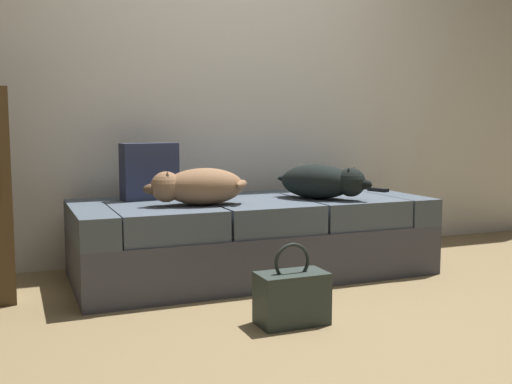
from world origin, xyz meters
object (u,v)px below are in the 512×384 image
at_px(dog_tan, 198,186).
at_px(throw_pillow, 150,171).
at_px(couch, 253,237).
at_px(dog_dark, 323,182).
at_px(tv_remote, 378,190).
at_px(handbag, 292,297).

bearing_deg(dog_tan, throw_pillow, 117.63).
xyz_separation_m(couch, throw_pillow, (-0.58, 0.24, 0.40)).
relative_size(couch, dog_dark, 3.87).
bearing_deg(throw_pillow, tv_remote, -5.68).
distance_m(couch, dog_dark, 0.54).
xyz_separation_m(dog_dark, throw_pillow, (-0.98, 0.38, 0.06)).
distance_m(dog_tan, tv_remote, 1.36).
bearing_deg(throw_pillow, couch, -22.54).
height_order(dog_tan, tv_remote, dog_tan).
xyz_separation_m(tv_remote, handbag, (-1.14, -1.01, -0.35)).
height_order(dog_tan, dog_dark, dog_dark).
distance_m(tv_remote, handbag, 1.56).
relative_size(couch, handbag, 5.62).
xyz_separation_m(dog_dark, tv_remote, (0.56, 0.23, -0.10)).
bearing_deg(dog_tan, couch, 18.24).
distance_m(dog_dark, tv_remote, 0.61).
height_order(couch, throw_pillow, throw_pillow).
relative_size(dog_dark, throw_pillow, 1.62).
bearing_deg(dog_dark, tv_remote, 22.56).
bearing_deg(couch, dog_tan, -161.76).
height_order(dog_dark, throw_pillow, throw_pillow).
bearing_deg(tv_remote, throw_pillow, 153.92).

